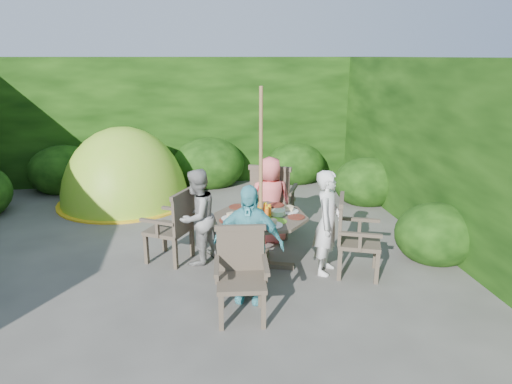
{
  "coord_description": "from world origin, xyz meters",
  "views": [
    {
      "loc": [
        0.27,
        -5.67,
        2.52
      ],
      "look_at": [
        1.06,
        -0.14,
        0.85
      ],
      "focal_mm": 32.0,
      "sensor_mm": 36.0,
      "label": 1
    }
  ],
  "objects": [
    {
      "name": "ground",
      "position": [
        0.0,
        0.0,
        0.0
      ],
      "size": [
        60.0,
        60.0,
        0.0
      ],
      "primitive_type": "plane",
      "color": "#4B4943",
      "rests_on": "ground"
    },
    {
      "name": "parasol_pole",
      "position": [
        1.06,
        -0.54,
        1.1
      ],
      "size": [
        0.06,
        0.06,
        2.2
      ],
      "primitive_type": "cylinder",
      "rotation": [
        0.0,
        0.0,
        -0.31
      ],
      "color": "brown",
      "rests_on": "ground"
    },
    {
      "name": "dome_tent",
      "position": [
        -0.93,
        2.38,
        0.0
      ],
      "size": [
        2.36,
        2.36,
        2.7
      ],
      "rotation": [
        0.0,
        0.0,
        0.01
      ],
      "color": "#8ACB27",
      "rests_on": "ground"
    },
    {
      "name": "child_right",
      "position": [
        1.82,
        -0.79,
        0.63
      ],
      "size": [
        0.49,
        0.55,
        1.26
      ],
      "primitive_type": "imported",
      "rotation": [
        0.0,
        0.0,
        1.05
      ],
      "color": "silver",
      "rests_on": "ground"
    },
    {
      "name": "garden_chair_right",
      "position": [
        2.11,
        -0.88,
        0.49
      ],
      "size": [
        0.64,
        0.68,
        0.91
      ],
      "rotation": [
        0.0,
        0.0,
        1.22
      ],
      "color": "#3B3226",
      "rests_on": "ground"
    },
    {
      "name": "hedge_enclosure",
      "position": [
        0.0,
        1.33,
        1.25
      ],
      "size": [
        9.0,
        9.0,
        2.5
      ],
      "color": "black",
      "rests_on": "ground"
    },
    {
      "name": "child_left",
      "position": [
        0.3,
        -0.3,
        0.6
      ],
      "size": [
        0.72,
        0.74,
        1.21
      ],
      "primitive_type": "imported",
      "rotation": [
        0.0,
        0.0,
        -2.22
      ],
      "color": "gray",
      "rests_on": "ground"
    },
    {
      "name": "garden_chair_back",
      "position": [
        1.39,
        0.49,
        0.55
      ],
      "size": [
        0.78,
        0.74,
        1.02
      ],
      "rotation": [
        0.0,
        0.0,
        2.74
      ],
      "color": "#3B3226",
      "rests_on": "ground"
    },
    {
      "name": "garden_chair_front",
      "position": [
        0.7,
        -1.59,
        0.46
      ],
      "size": [
        0.56,
        0.51,
        0.87
      ],
      "rotation": [
        0.0,
        0.0,
        -0.08
      ],
      "color": "#3B3226",
      "rests_on": "ground"
    },
    {
      "name": "garden_chair_left",
      "position": [
        0.01,
        -0.22,
        0.48
      ],
      "size": [
        0.68,
        0.71,
        0.91
      ],
      "rotation": [
        0.0,
        0.0,
        -2.08
      ],
      "color": "#3B3226",
      "rests_on": "ground"
    },
    {
      "name": "child_back",
      "position": [
        1.31,
        0.22,
        0.61
      ],
      "size": [
        0.6,
        0.39,
        1.22
      ],
      "primitive_type": "imported",
      "rotation": [
        0.0,
        0.0,
        3.14
      ],
      "color": "#EB6161",
      "rests_on": "ground"
    },
    {
      "name": "child_front",
      "position": [
        0.82,
        -1.3,
        0.64
      ],
      "size": [
        0.81,
        0.55,
        1.28
      ],
      "primitive_type": "imported",
      "rotation": [
        0.0,
        0.0,
        -0.35
      ],
      "color": "#50B1BB",
      "rests_on": "ground"
    },
    {
      "name": "patio_table",
      "position": [
        1.07,
        -0.54,
        0.57
      ],
      "size": [
        1.46,
        1.46,
        0.81
      ],
      "rotation": [
        0.0,
        0.0,
        -0.31
      ],
      "color": "#3B3226",
      "rests_on": "ground"
    }
  ]
}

